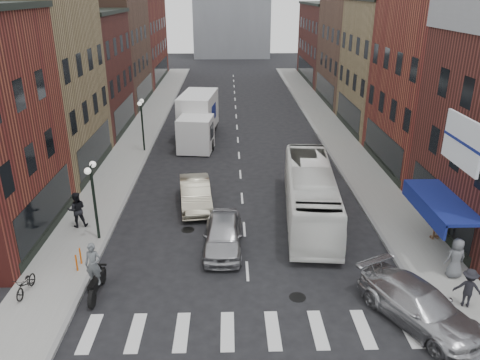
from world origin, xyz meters
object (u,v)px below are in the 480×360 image
transit_bus (310,193)px  sedan_left_far (195,194)px  streetlamp_near (93,188)px  ped_right_b (438,223)px  billboard_sign (464,144)px  box_truck (198,119)px  parked_bicycle (26,284)px  streetlamp_far (142,116)px  ped_right_c (456,258)px  ped_left_solo (77,210)px  sedan_left_near (223,235)px  bike_rack (79,259)px  motorcycle_rider (95,272)px  ped_right_a (468,288)px  curb_car (419,306)px

transit_bus → sedan_left_far: (-6.41, 1.65, -0.66)m
streetlamp_near → ped_right_b: streetlamp_near is taller
billboard_sign → transit_bus: bearing=130.4°
box_truck → sedan_left_far: 12.99m
billboard_sign → parked_bicycle: (-17.78, -1.10, -5.56)m
streetlamp_near → streetlamp_far: bearing=90.0°
streetlamp_far → ped_right_b: bearing=-40.5°
box_truck → ped_right_b: bearing=-46.1°
streetlamp_near → ped_right_c: streetlamp_near is taller
streetlamp_far → ped_left_solo: 12.90m
streetlamp_near → transit_bus: size_ratio=0.39×
transit_bus → sedan_left_near: (-4.76, -3.30, -0.68)m
ped_left_solo → ped_right_c: size_ratio=1.05×
sedan_left_far → bike_rack: bearing=-132.9°
motorcycle_rider → parked_bicycle: bearing=-175.3°
box_truck → ped_right_c: 24.13m
sedan_left_near → ped_left_solo: bearing=165.1°
motorcycle_rider → ped_right_b: size_ratio=1.39×
sedan_left_far → ped_left_solo: bearing=-163.1°
streetlamp_near → motorcycle_rider: size_ratio=1.67×
bike_rack → ped_left_solo: size_ratio=0.41×
streetlamp_far → box_truck: (4.06, 2.89, -1.05)m
sedan_left_near → ped_right_c: 10.48m
streetlamp_near → motorcycle_rider: bearing=-76.7°
motorcycle_rider → ped_right_a: bearing=0.8°
billboard_sign → motorcycle_rider: billboard_sign is taller
ped_right_a → streetlamp_far: bearing=-29.0°
sedan_left_near → ped_right_c: size_ratio=2.51×
motorcycle_rider → ped_right_b: (15.90, 4.13, -0.12)m
streetlamp_far → billboard_sign: bearing=-47.6°
box_truck → sedan_left_far: (0.58, -12.94, -1.05)m
streetlamp_far → ped_right_a: size_ratio=2.50×
curb_car → ped_right_b: 6.96m
transit_bus → sedan_left_near: transit_bus is taller
ped_right_b → streetlamp_near: bearing=-11.0°
ped_left_solo → ped_right_a: 18.78m
sedan_left_far → curb_car: 13.98m
box_truck → motorcycle_rider: 21.74m
curb_car → ped_right_c: (2.64, 2.82, 0.31)m
bike_rack → ped_right_a: size_ratio=0.49×
curb_car → box_truck: bearing=85.3°
streetlamp_far → ped_right_c: (16.38, -17.84, -1.84)m
parked_bicycle → ped_left_solo: size_ratio=0.84×
parked_bicycle → ped_right_c: bearing=5.7°
billboard_sign → box_truck: bearing=120.3°
streetlamp_near → ped_right_a: size_ratio=2.50×
bike_rack → motorcycle_rider: size_ratio=0.33×
sedan_left_far → sedan_left_near: bearing=-78.4°
sedan_left_far → ped_right_c: size_ratio=2.66×
sedan_left_near → motorcycle_rider: bearing=-143.2°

